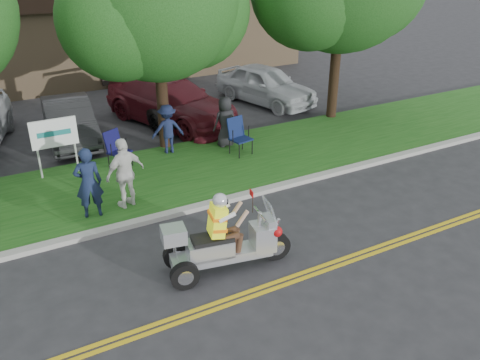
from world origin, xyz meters
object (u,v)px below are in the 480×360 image
lawn_chair_b (116,147)px  parked_car_mid (164,103)px  spectator_adult_left (88,183)px  parked_car_left (69,121)px  lawn_chair_a (238,133)px  parked_car_far_right (265,84)px  spectator_adult_right (125,173)px  trike_scooter (223,244)px  parked_car_right (171,101)px

lawn_chair_b → parked_car_mid: 4.49m
spectator_adult_left → parked_car_left: (0.67, 5.59, -0.30)m
lawn_chair_a → parked_car_left: (-4.29, 3.84, -0.05)m
parked_car_mid → parked_car_far_right: 4.35m
lawn_chair_b → spectator_adult_right: bearing=-127.8°
trike_scooter → parked_car_right: trike_scooter is taller
trike_scooter → parked_car_left: trike_scooter is taller
trike_scooter → spectator_adult_right: spectator_adult_right is taller
lawn_chair_a → parked_car_right: 3.90m
lawn_chair_a → parked_car_left: 5.75m
parked_car_far_right → trike_scooter: bearing=-140.6°
parked_car_far_right → lawn_chair_a: bearing=-144.9°
parked_car_right → parked_car_left: bearing=158.9°
trike_scooter → spectator_adult_right: 3.56m
spectator_adult_left → parked_car_left: spectator_adult_left is taller
lawn_chair_b → lawn_chair_a: bearing=-40.3°
trike_scooter → spectator_adult_left: size_ratio=1.53×
trike_scooter → parked_car_left: bearing=107.7°
spectator_adult_left → parked_car_right: (4.28, 5.60, -0.17)m
spectator_adult_right → parked_car_mid: bearing=-135.4°
spectator_adult_right → parked_car_right: bearing=-138.3°
spectator_adult_right → parked_car_mid: 6.85m
parked_car_left → parked_car_right: size_ratio=0.75×
parked_car_mid → parked_car_right: parked_car_right is taller
lawn_chair_a → lawn_chair_b: lawn_chair_a is taller
spectator_adult_left → parked_car_mid: spectator_adult_left is taller
trike_scooter → spectator_adult_right: size_ratio=1.51×
lawn_chair_b → spectator_adult_right: (-0.46, -2.50, 0.30)m
parked_car_mid → parked_car_right: size_ratio=0.80×
trike_scooter → lawn_chair_a: (3.10, 5.09, 0.12)m
spectator_adult_left → parked_car_mid: 7.39m
lawn_chair_b → parked_car_left: (-0.70, 3.02, -0.02)m
parked_car_left → lawn_chair_a: bearing=-37.4°
lawn_chair_b → spectator_adult_right: spectator_adult_right is taller
parked_car_right → parked_car_mid: bearing=81.0°
lawn_chair_a → lawn_chair_b: size_ratio=1.05×
lawn_chair_a → lawn_chair_b: (-3.58, 0.82, -0.03)m
parked_car_mid → parked_car_far_right: size_ratio=1.00×
parked_car_mid → parked_car_right: (0.11, -0.49, 0.19)m
parked_car_mid → parked_car_left: bearing=-177.9°
lawn_chair_b → parked_car_mid: parked_car_mid is taller
trike_scooter → spectator_adult_left: 3.83m
lawn_chair_b → parked_car_left: size_ratio=0.26×
lawn_chair_a → parked_car_left: bearing=127.4°
parked_car_left → parked_car_far_right: bearing=7.7°
parked_car_far_right → lawn_chair_b: bearing=-169.3°
parked_car_left → parked_car_mid: size_ratio=0.93×
parked_car_mid → lawn_chair_b: bearing=-134.5°
parked_car_right → parked_car_far_right: size_ratio=1.24×
trike_scooter → spectator_adult_left: spectator_adult_left is taller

